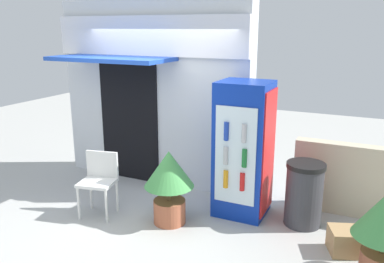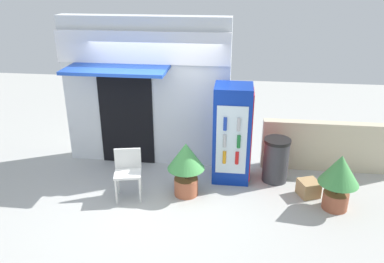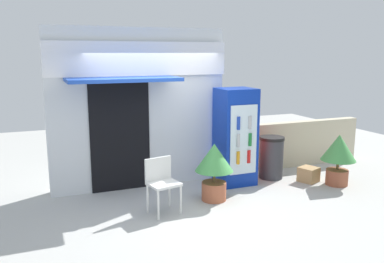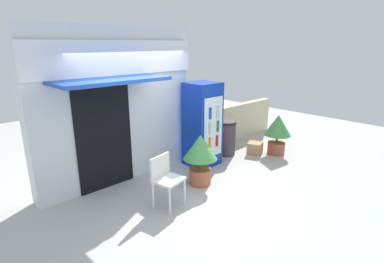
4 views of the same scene
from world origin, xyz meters
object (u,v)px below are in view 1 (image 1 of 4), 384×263
trash_bin (304,194)px  cardboard_box (344,241)px  plastic_chair (99,177)px  drink_cooler (244,150)px  potted_plant_near_shop (169,178)px

trash_bin → cardboard_box: bearing=-41.0°
plastic_chair → trash_bin: bearing=18.7°
drink_cooler → potted_plant_near_shop: bearing=-138.2°
drink_cooler → cardboard_box: size_ratio=5.55×
plastic_chair → potted_plant_near_shop: (1.00, 0.17, 0.10)m
drink_cooler → potted_plant_near_shop: 1.08m
potted_plant_near_shop → drink_cooler: bearing=41.8°
drink_cooler → trash_bin: bearing=1.1°
drink_cooler → potted_plant_near_shop: size_ratio=1.86×
trash_bin → cardboard_box: (0.56, -0.48, -0.28)m
potted_plant_near_shop → trash_bin: (1.61, 0.71, -0.20)m
plastic_chair → trash_bin: size_ratio=1.03×
plastic_chair → potted_plant_near_shop: potted_plant_near_shop is taller
drink_cooler → trash_bin: 0.97m
trash_bin → cardboard_box: 0.79m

